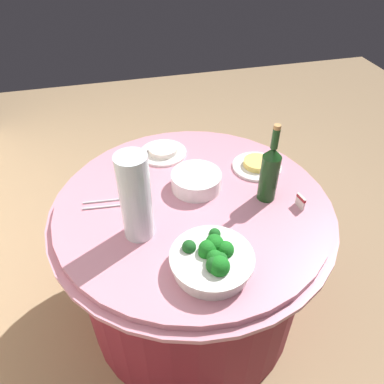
# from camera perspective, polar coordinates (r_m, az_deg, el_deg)

# --- Properties ---
(ground_plane) EXTENTS (6.00, 6.00, 0.00)m
(ground_plane) POSITION_cam_1_polar(r_m,az_deg,el_deg) (2.07, 0.00, -16.99)
(ground_plane) COLOR #9E7F5B
(buffet_table) EXTENTS (1.16, 1.16, 0.74)m
(buffet_table) POSITION_cam_1_polar(r_m,az_deg,el_deg) (1.76, 0.00, -10.36)
(buffet_table) COLOR maroon
(buffet_table) RESTS_ON ground_plane
(broccoli_bowl) EXTENTS (0.28, 0.28, 0.11)m
(broccoli_bowl) POSITION_cam_1_polar(r_m,az_deg,el_deg) (1.24, 3.15, -10.22)
(broccoli_bowl) COLOR white
(broccoli_bowl) RESTS_ON buffet_table
(plate_stack) EXTENTS (0.21, 0.21, 0.07)m
(plate_stack) POSITION_cam_1_polar(r_m,az_deg,el_deg) (1.55, 0.66, 1.75)
(plate_stack) COLOR white
(plate_stack) RESTS_ON buffet_table
(wine_bottle) EXTENTS (0.07, 0.07, 0.34)m
(wine_bottle) POSITION_cam_1_polar(r_m,az_deg,el_deg) (1.47, 11.85, 3.02)
(wine_bottle) COLOR #173D17
(wine_bottle) RESTS_ON buffet_table
(decorative_fruit_vase) EXTENTS (0.11, 0.11, 0.34)m
(decorative_fruit_vase) POSITION_cam_1_polar(r_m,az_deg,el_deg) (1.28, -8.64, -1.18)
(decorative_fruit_vase) COLOR silver
(decorative_fruit_vase) RESTS_ON buffet_table
(serving_tongs) EXTENTS (0.06, 0.17, 0.01)m
(serving_tongs) POSITION_cam_1_polar(r_m,az_deg,el_deg) (1.52, -13.21, -1.76)
(serving_tongs) COLOR silver
(serving_tongs) RESTS_ON buffet_table
(food_plate_rice) EXTENTS (0.22, 0.22, 0.04)m
(food_plate_rice) POSITION_cam_1_polar(r_m,az_deg,el_deg) (1.77, -4.46, 6.25)
(food_plate_rice) COLOR white
(food_plate_rice) RESTS_ON buffet_table
(food_plate_noodles) EXTENTS (0.22, 0.22, 0.04)m
(food_plate_noodles) POSITION_cam_1_polar(r_m,az_deg,el_deg) (1.70, 9.95, 4.10)
(food_plate_noodles) COLOR white
(food_plate_noodles) RESTS_ON buffet_table
(label_placard_front) EXTENTS (0.05, 0.02, 0.05)m
(label_placard_front) POSITION_cam_1_polar(r_m,az_deg,el_deg) (1.52, 16.33, -1.34)
(label_placard_front) COLOR white
(label_placard_front) RESTS_ON buffet_table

